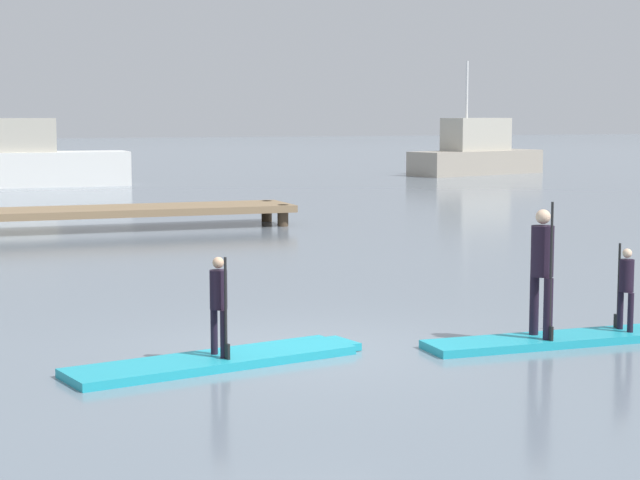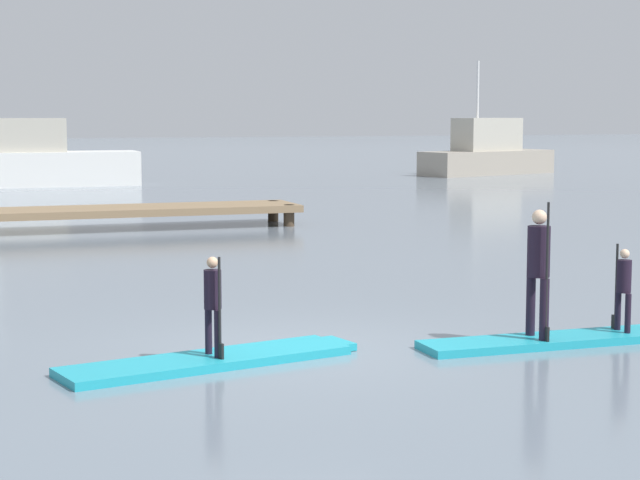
{
  "view_description": "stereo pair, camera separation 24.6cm",
  "coord_description": "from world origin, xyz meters",
  "px_view_note": "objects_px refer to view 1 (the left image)",
  "views": [
    {
      "loc": [
        -4.37,
        -12.53,
        2.88
      ],
      "look_at": [
        1.57,
        3.82,
        0.89
      ],
      "focal_mm": 62.39,
      "sensor_mm": 36.0,
      "label": 1
    },
    {
      "loc": [
        -4.13,
        -12.62,
        2.88
      ],
      "look_at": [
        1.57,
        3.82,
        0.89
      ],
      "focal_mm": 62.39,
      "sensor_mm": 36.0,
      "label": 2
    }
  ],
  "objects_px": {
    "paddleboard_near": "(218,360)",
    "fishing_boat_white_large": "(20,160)",
    "paddleboard_far": "(564,339)",
    "paddler_child_solo": "(219,301)",
    "paddler_adult": "(542,264)",
    "motor_boat_small_navy": "(476,153)",
    "paddler_child_front": "(626,285)"
  },
  "relations": [
    {
      "from": "paddleboard_near",
      "to": "paddler_child_solo",
      "type": "height_order",
      "value": "paddler_child_solo"
    },
    {
      "from": "paddler_child_solo",
      "to": "paddler_adult",
      "type": "distance_m",
      "value": 4.07
    },
    {
      "from": "paddleboard_near",
      "to": "paddler_child_solo",
      "type": "distance_m",
      "value": 0.7
    },
    {
      "from": "paddler_child_solo",
      "to": "paddleboard_far",
      "type": "height_order",
      "value": "paddler_child_solo"
    },
    {
      "from": "paddler_child_solo",
      "to": "paddler_child_front",
      "type": "height_order",
      "value": "paddler_child_solo"
    },
    {
      "from": "paddleboard_near",
      "to": "paddler_child_solo",
      "type": "relative_size",
      "value": 3.15
    },
    {
      "from": "paddleboard_near",
      "to": "fishing_boat_white_large",
      "type": "relative_size",
      "value": 0.46
    },
    {
      "from": "paddler_adult",
      "to": "paddler_child_front",
      "type": "distance_m",
      "value": 1.28
    },
    {
      "from": "paddler_child_front",
      "to": "fishing_boat_white_large",
      "type": "xyz_separation_m",
      "value": [
        -4.66,
        33.34,
        0.35
      ]
    },
    {
      "from": "paddler_adult",
      "to": "paddleboard_near",
      "type": "bearing_deg",
      "value": 175.62
    },
    {
      "from": "paddler_child_solo",
      "to": "motor_boat_small_navy",
      "type": "bearing_deg",
      "value": 58.03
    },
    {
      "from": "paddler_child_solo",
      "to": "paddler_adult",
      "type": "bearing_deg",
      "value": -4.28
    },
    {
      "from": "paddler_child_front",
      "to": "motor_boat_small_navy",
      "type": "bearing_deg",
      "value": 64.9
    },
    {
      "from": "motor_boat_small_navy",
      "to": "paddler_child_solo",
      "type": "bearing_deg",
      "value": -121.97
    },
    {
      "from": "paddleboard_far",
      "to": "fishing_boat_white_large",
      "type": "distance_m",
      "value": 33.57
    },
    {
      "from": "motor_boat_small_navy",
      "to": "paddler_adult",
      "type": "bearing_deg",
      "value": -116.73
    },
    {
      "from": "paddler_child_solo",
      "to": "motor_boat_small_navy",
      "type": "relative_size",
      "value": 0.16
    },
    {
      "from": "fishing_boat_white_large",
      "to": "paddleboard_near",
      "type": "bearing_deg",
      "value": -91.12
    },
    {
      "from": "paddleboard_far",
      "to": "fishing_boat_white_large",
      "type": "bearing_deg",
      "value": 96.43
    },
    {
      "from": "paddleboard_far",
      "to": "paddler_adult",
      "type": "relative_size",
      "value": 2.18
    },
    {
      "from": "paddler_adult",
      "to": "paddler_child_front",
      "type": "relative_size",
      "value": 1.53
    },
    {
      "from": "paddler_child_front",
      "to": "motor_boat_small_navy",
      "type": "relative_size",
      "value": 0.15
    },
    {
      "from": "paddler_child_solo",
      "to": "fishing_boat_white_large",
      "type": "relative_size",
      "value": 0.15
    },
    {
      "from": "motor_boat_small_navy",
      "to": "paddleboard_far",
      "type": "bearing_deg",
      "value": -116.29
    },
    {
      "from": "paddleboard_far",
      "to": "paddler_child_front",
      "type": "bearing_deg",
      "value": 0.38
    },
    {
      "from": "paddler_adult",
      "to": "motor_boat_small_navy",
      "type": "height_order",
      "value": "motor_boat_small_navy"
    },
    {
      "from": "paddleboard_far",
      "to": "paddler_adult",
      "type": "distance_m",
      "value": 1.03
    },
    {
      "from": "paddleboard_near",
      "to": "paddler_adult",
      "type": "relative_size",
      "value": 2.15
    },
    {
      "from": "paddler_child_solo",
      "to": "paddler_child_front",
      "type": "relative_size",
      "value": 1.05
    },
    {
      "from": "paddler_child_solo",
      "to": "paddler_child_front",
      "type": "bearing_deg",
      "value": -3.17
    },
    {
      "from": "paddleboard_near",
      "to": "fishing_boat_white_large",
      "type": "bearing_deg",
      "value": 88.88
    },
    {
      "from": "paddler_child_solo",
      "to": "fishing_boat_white_large",
      "type": "distance_m",
      "value": 33.05
    }
  ]
}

